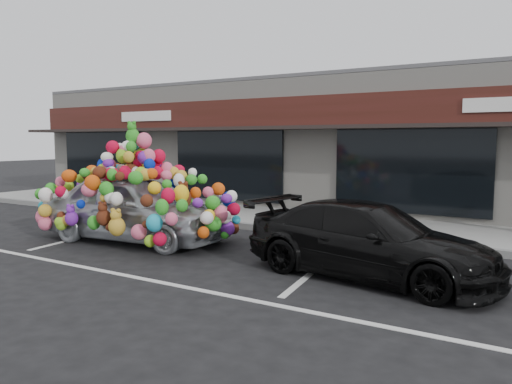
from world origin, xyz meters
The scene contains 9 objects.
ground centered at (0.00, 0.00, 0.00)m, with size 90.00×90.00×0.00m, color black.
shop_building centered at (0.00, 8.44, 2.16)m, with size 24.00×7.20×4.31m.
sidewalk centered at (0.00, 4.00, 0.07)m, with size 26.00×3.00×0.15m, color gray.
kerb centered at (0.00, 2.50, 0.07)m, with size 26.00×0.18×0.16m, color slate.
parking_stripe_left centered at (-3.20, 0.20, 0.00)m, with size 0.12×4.40×0.01m, color silver.
parking_stripe_mid centered at (2.80, 0.20, 0.00)m, with size 0.12×4.40×0.01m, color silver.
lane_line centered at (2.00, -2.30, 0.00)m, with size 14.00×0.12×0.01m, color silver.
toy_car centered at (-1.70, -0.10, 0.94)m, with size 3.22×4.91×2.77m.
black_sedan centered at (3.82, -0.22, 0.63)m, with size 4.33×1.76×1.26m, color black.
Camera 1 is at (6.49, -8.20, 2.30)m, focal length 35.00 mm.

